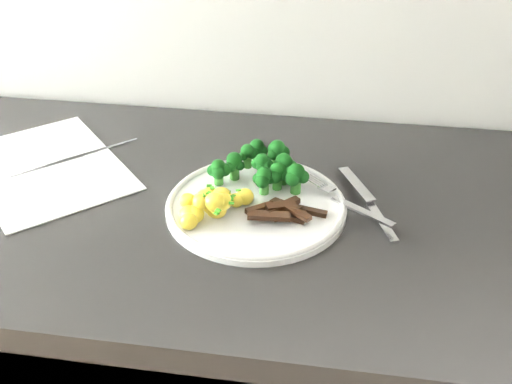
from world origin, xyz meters
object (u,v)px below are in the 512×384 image
object	(u,v)px
knife	(374,211)
fork	(350,203)
potatoes	(210,204)
broccoli	(265,166)
recipe_paper	(47,167)
beef_strips	(284,211)
plate	(256,205)

from	to	relation	value
knife	fork	bearing A→B (deg)	178.43
potatoes	knife	distance (m)	0.23
potatoes	broccoli	bearing A→B (deg)	56.15
recipe_paper	beef_strips	distance (m)	0.41
recipe_paper	plate	bearing A→B (deg)	-10.39
fork	knife	bearing A→B (deg)	-1.57
broccoli	beef_strips	size ratio (longest dim) A/B	1.35
potatoes	beef_strips	xyz separation A→B (m)	(0.10, 0.01, -0.01)
beef_strips	knife	distance (m)	0.13
recipe_paper	potatoes	xyz separation A→B (m)	(0.29, -0.10, 0.02)
recipe_paper	beef_strips	size ratio (longest dim) A/B	3.19
recipe_paper	beef_strips	xyz separation A→B (m)	(0.40, -0.09, 0.02)
plate	beef_strips	size ratio (longest dim) A/B	2.31
beef_strips	fork	xyz separation A→B (m)	(0.09, 0.04, -0.00)
plate	potatoes	bearing A→B (deg)	-149.36
recipe_paper	knife	xyz separation A→B (m)	(0.52, -0.06, 0.01)
potatoes	knife	xyz separation A→B (m)	(0.23, 0.04, -0.02)
potatoes	knife	size ratio (longest dim) A/B	0.58
fork	beef_strips	bearing A→B (deg)	-157.74
potatoes	fork	bearing A→B (deg)	13.32
broccoli	beef_strips	xyz separation A→B (m)	(0.04, -0.09, -0.02)
recipe_paper	broccoli	bearing A→B (deg)	-0.85
broccoli	recipe_paper	bearing A→B (deg)	179.15
plate	knife	xyz separation A→B (m)	(0.17, 0.01, 0.00)
broccoli	knife	xyz separation A→B (m)	(0.16, -0.05, -0.03)
broccoli	potatoes	bearing A→B (deg)	-123.85
knife	recipe_paper	bearing A→B (deg)	173.97
beef_strips	plate	bearing A→B (deg)	148.60
broccoli	knife	bearing A→B (deg)	-16.81
potatoes	plate	bearing A→B (deg)	30.64
beef_strips	knife	xyz separation A→B (m)	(0.13, 0.04, -0.01)
fork	potatoes	bearing A→B (deg)	-166.68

